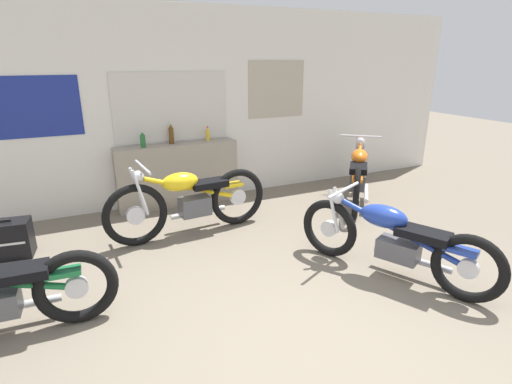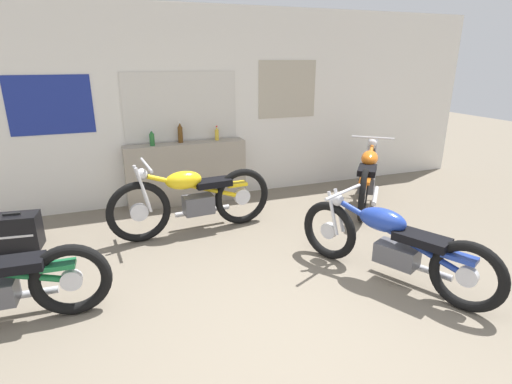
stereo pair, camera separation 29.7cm
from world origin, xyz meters
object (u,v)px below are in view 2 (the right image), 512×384
at_px(bottle_left_center, 180,133).
at_px(motorcycle_blue, 391,244).
at_px(hard_case_black, 15,232).
at_px(motorcycle_yellow, 193,199).
at_px(motorcycle_orange, 368,176).
at_px(bottle_leftmost, 152,138).
at_px(bottle_center, 217,134).

relative_size(bottle_left_center, motorcycle_blue, 0.17).
bearing_deg(hard_case_black, motorcycle_yellow, -7.16).
bearing_deg(motorcycle_blue, hard_case_black, 149.55).
xyz_separation_m(bottle_left_center, motorcycle_orange, (2.53, -1.06, -0.61)).
height_order(bottle_leftmost, motorcycle_yellow, bottle_leftmost).
relative_size(bottle_leftmost, bottle_center, 1.08).
relative_size(motorcycle_blue, hard_case_black, 3.39).
xyz_separation_m(bottle_leftmost, motorcycle_orange, (2.94, -0.99, -0.58)).
height_order(bottle_center, motorcycle_yellow, bottle_center).
xyz_separation_m(motorcycle_yellow, motorcycle_orange, (2.63, 0.09, -0.00)).
relative_size(bottle_center, motorcycle_blue, 0.11).
relative_size(motorcycle_blue, motorcycle_orange, 1.13).
xyz_separation_m(bottle_center, motorcycle_blue, (0.89, -2.96, -0.61)).
bearing_deg(motorcycle_blue, motorcycle_orange, 60.05).
height_order(motorcycle_blue, hard_case_black, motorcycle_blue).
bearing_deg(bottle_leftmost, hard_case_black, -153.93).
bearing_deg(bottle_center, bottle_leftmost, -176.25).
bearing_deg(bottle_left_center, bottle_leftmost, -169.52).
height_order(bottle_left_center, bottle_center, bottle_left_center).
distance_m(motorcycle_orange, hard_case_black, 4.64).
relative_size(motorcycle_orange, hard_case_black, 3.00).
xyz_separation_m(motorcycle_blue, motorcycle_orange, (1.10, 1.91, 0.04)).
bearing_deg(motorcycle_yellow, motorcycle_blue, -50.08).
bearing_deg(motorcycle_orange, bottle_left_center, 157.18).
bearing_deg(hard_case_black, bottle_left_center, 23.23).
bearing_deg(motorcycle_orange, motorcycle_yellow, -178.09).
height_order(bottle_leftmost, motorcycle_orange, bottle_leftmost).
distance_m(motorcycle_yellow, motorcycle_orange, 2.63).
bearing_deg(bottle_center, motorcycle_yellow, -119.19).
bearing_deg(bottle_left_center, motorcycle_blue, -64.31).
xyz_separation_m(bottle_center, hard_case_black, (-2.64, -0.89, -0.80)).
bearing_deg(motorcycle_orange, bottle_center, 152.14).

